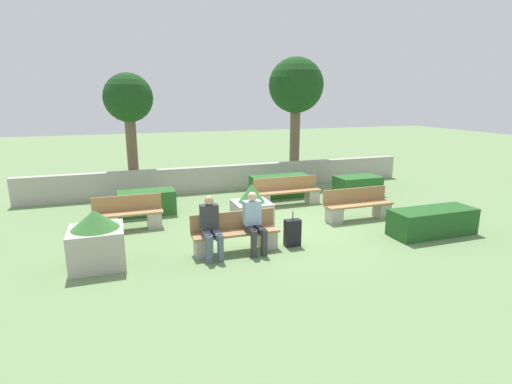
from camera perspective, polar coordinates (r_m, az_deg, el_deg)
ground_plane at (r=10.61m, az=3.24°, el=-5.14°), size 60.00×60.00×0.00m
perimeter_wall at (r=14.84m, az=-3.75°, el=2.08°), size 14.31×0.30×0.91m
bench_front at (r=8.98m, az=-2.95°, el=-6.36°), size 1.95×0.48×0.86m
bench_left_side at (r=10.92m, az=-17.78°, el=-3.42°), size 1.76×0.48×0.86m
bench_right_side at (r=11.59m, az=14.35°, el=-2.17°), size 2.01×0.48×0.86m
bench_back at (r=12.81m, az=4.51°, el=-0.27°), size 2.18×0.49×0.86m
person_seated_man at (r=8.83m, az=-0.31°, el=-3.93°), size 0.38×0.64×1.34m
person_seated_woman at (r=8.58m, az=-6.49°, el=-4.58°), size 0.38×0.64×1.33m
hedge_block_near_left at (r=14.51m, az=14.30°, el=0.90°), size 1.54×0.89×0.65m
hedge_block_near_right at (r=12.14m, az=-15.31°, el=-1.47°), size 1.62×0.77×0.70m
hedge_block_mid_left at (r=13.74m, az=3.39°, el=0.82°), size 2.01×0.71×0.75m
hedge_block_mid_right at (r=10.95m, az=23.89°, el=-3.91°), size 2.20×0.80×0.66m
planter_corner_left at (r=10.92m, az=-0.62°, el=-2.00°), size 0.98×0.98×1.08m
planter_corner_right at (r=8.76m, az=-21.82°, el=-6.34°), size 1.07×1.07×1.18m
suitcase at (r=9.30m, az=5.22°, el=-5.82°), size 0.37×0.20×0.83m
tree_leftmost at (r=14.89m, az=-17.75°, el=12.17°), size 1.69×1.69×4.19m
tree_center_left at (r=16.71m, az=5.72°, el=14.59°), size 2.21×2.21×4.93m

